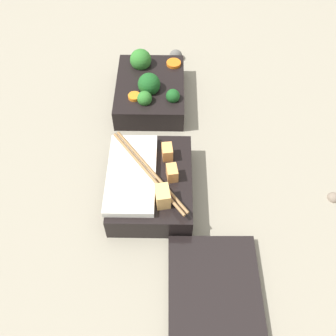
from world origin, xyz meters
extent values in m
plane|color=gray|center=(0.00, 0.00, 0.00)|extent=(3.00, 3.00, 0.00)
cube|color=black|center=(-0.13, -0.01, 0.02)|extent=(0.17, 0.13, 0.04)
sphere|color=#19511E|center=(-0.08, 0.03, 0.05)|extent=(0.03, 0.03, 0.03)
sphere|color=#2D7028|center=(-0.18, -0.03, 0.06)|extent=(0.04, 0.04, 0.04)
sphere|color=#2D7028|center=(-0.07, -0.02, 0.05)|extent=(0.03, 0.03, 0.03)
sphere|color=#19511E|center=(-0.11, -0.01, 0.06)|extent=(0.04, 0.04, 0.04)
cylinder|color=orange|center=(-0.18, 0.04, 0.05)|extent=(0.03, 0.03, 0.01)
cylinder|color=orange|center=(-0.08, -0.04, 0.05)|extent=(0.03, 0.03, 0.01)
sphere|color=beige|center=(-0.18, -0.03, 0.05)|extent=(0.03, 0.03, 0.03)
cube|color=black|center=(0.10, 0.00, 0.02)|extent=(0.17, 0.13, 0.04)
cube|color=white|center=(0.10, -0.03, 0.05)|extent=(0.15, 0.08, 0.01)
cube|color=#F4A356|center=(0.06, 0.03, 0.06)|extent=(0.03, 0.02, 0.02)
cube|color=#F4A356|center=(0.10, 0.03, 0.06)|extent=(0.03, 0.02, 0.02)
cube|color=#EAB266|center=(0.15, 0.02, 0.06)|extent=(0.03, 0.03, 0.03)
sphere|color=#4C1E4C|center=(0.15, 0.03, 0.05)|extent=(0.02, 0.02, 0.02)
cylinder|color=olive|center=(0.10, -0.01, 0.06)|extent=(0.16, 0.12, 0.01)
cylinder|color=olive|center=(0.10, 0.00, 0.06)|extent=(0.16, 0.12, 0.01)
cube|color=black|center=(0.27, 0.10, 0.01)|extent=(0.17, 0.13, 0.01)
sphere|color=#595651|center=(-0.26, 0.04, 0.01)|extent=(0.03, 0.03, 0.03)
sphere|color=#7A6B5B|center=(0.11, 0.30, 0.00)|extent=(0.02, 0.02, 0.02)
camera|label=1|loc=(0.47, 0.03, 0.55)|focal=42.00mm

